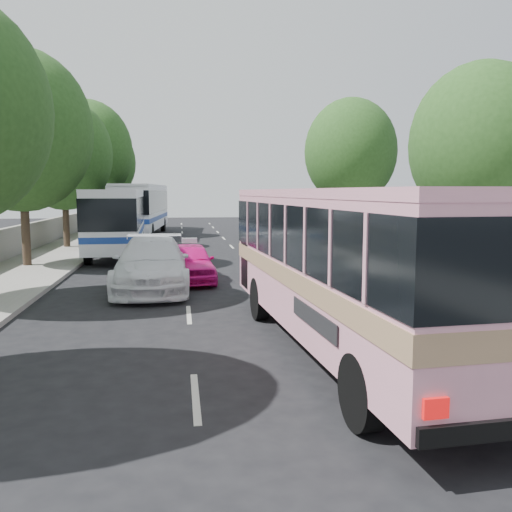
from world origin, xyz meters
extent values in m
plane|color=black|center=(0.00, 0.00, 0.00)|extent=(120.00, 120.00, 0.00)
cube|color=#9E998E|center=(-8.50, 20.00, 0.07)|extent=(4.00, 90.00, 0.15)
cube|color=#9E998E|center=(8.50, 20.00, 0.06)|extent=(4.00, 90.00, 0.12)
cube|color=#9E998E|center=(-10.30, 20.00, 0.90)|extent=(0.30, 90.00, 1.50)
cylinder|color=#38281E|center=(-8.70, 14.00, 1.90)|extent=(0.36, 0.36, 3.80)
ellipsoid|color=#244B1B|center=(-8.70, 14.00, 5.90)|extent=(6.00, 6.00, 6.90)
sphere|color=#244B1B|center=(-8.30, 13.70, 7.10)|extent=(3.90, 3.90, 3.90)
cylinder|color=#38281E|center=(-8.60, 22.00, 1.75)|extent=(0.36, 0.36, 3.50)
ellipsoid|color=#244B1B|center=(-8.60, 22.00, 5.43)|extent=(5.52, 5.52, 6.35)
sphere|color=#244B1B|center=(-8.20, 21.70, 6.53)|extent=(3.59, 3.59, 3.59)
cylinder|color=#38281E|center=(-8.50, 30.00, 2.00)|extent=(0.36, 0.36, 3.99)
ellipsoid|color=#244B1B|center=(-8.50, 30.00, 6.20)|extent=(6.30, 6.30, 7.24)
sphere|color=#244B1B|center=(-8.10, 29.70, 7.46)|extent=(4.09, 4.09, 4.09)
cylinder|color=#38281E|center=(-8.70, 38.00, 1.86)|extent=(0.36, 0.36, 3.72)
ellipsoid|color=#244B1B|center=(-8.70, 38.00, 5.78)|extent=(5.88, 5.88, 6.76)
sphere|color=#244B1B|center=(-8.30, 37.70, 6.96)|extent=(3.82, 3.82, 3.82)
cylinder|color=#38281E|center=(8.70, 8.00, 1.61)|extent=(0.36, 0.36, 3.23)
ellipsoid|color=#244B1B|center=(8.70, 8.00, 5.01)|extent=(5.10, 5.10, 5.87)
sphere|color=#244B1B|center=(9.10, 7.70, 6.04)|extent=(3.32, 3.31, 3.31)
cylinder|color=#38281E|center=(9.00, 24.00, 1.90)|extent=(0.36, 0.36, 3.80)
ellipsoid|color=#244B1B|center=(9.00, 24.00, 5.90)|extent=(6.00, 6.00, 6.90)
sphere|color=#244B1B|center=(9.40, 23.70, 7.10)|extent=(3.90, 3.90, 3.90)
cube|color=pink|center=(1.30, 0.12, 1.96)|extent=(3.31, 10.70, 2.83)
cube|color=#9E7A59|center=(1.30, 0.12, 1.64)|extent=(3.36, 10.72, 0.37)
cube|color=black|center=(1.30, 0.12, 2.48)|extent=(3.37, 10.73, 1.16)
cube|color=pink|center=(1.30, 0.12, 3.29)|extent=(3.34, 10.72, 0.17)
cylinder|color=black|center=(-0.07, 3.20, 0.55)|extent=(0.39, 1.12, 1.10)
cylinder|color=black|center=(2.26, 3.35, 0.55)|extent=(0.39, 1.12, 1.10)
cylinder|color=black|center=(0.37, -3.54, 0.55)|extent=(0.39, 1.12, 1.10)
cylinder|color=black|center=(2.70, -3.39, 0.55)|extent=(0.39, 1.12, 1.10)
imported|color=#F91596|center=(-1.76, 9.55, 0.72)|extent=(1.94, 4.31, 1.43)
imported|color=white|center=(-3.06, 8.00, 0.88)|extent=(2.51, 6.07, 1.76)
cube|color=white|center=(-5.35, 18.87, 1.97)|extent=(2.82, 11.45, 2.89)
cube|color=black|center=(-5.35, 18.87, 2.32)|extent=(2.87, 11.48, 1.42)
cube|color=navy|center=(-5.35, 18.87, 1.23)|extent=(2.86, 11.47, 0.28)
cube|color=white|center=(-5.35, 18.87, 3.35)|extent=(2.84, 11.47, 0.13)
cylinder|color=black|center=(-6.53, 22.43, 0.52)|extent=(0.34, 1.05, 1.04)
cylinder|color=black|center=(-4.42, 22.50, 0.52)|extent=(0.34, 1.05, 1.04)
cylinder|color=black|center=(-6.27, 14.85, 0.52)|extent=(0.34, 1.05, 1.04)
cylinder|color=black|center=(-4.15, 14.92, 0.52)|extent=(0.34, 1.05, 1.04)
cube|color=white|center=(-4.96, 31.55, 2.21)|extent=(3.60, 12.94, 3.25)
cube|color=black|center=(-4.96, 31.55, 2.61)|extent=(3.65, 12.97, 1.60)
cube|color=navy|center=(-4.96, 31.55, 1.38)|extent=(3.64, 12.96, 0.32)
cube|color=white|center=(-4.96, 31.55, 3.76)|extent=(3.62, 12.96, 0.15)
cylinder|color=black|center=(-5.88, 35.67, 0.59)|extent=(0.42, 1.19, 1.17)
cylinder|color=black|center=(-3.47, 35.50, 0.59)|extent=(0.42, 1.19, 1.17)
cylinder|color=black|center=(-6.47, 27.17, 0.59)|extent=(0.42, 1.19, 1.17)
cylinder|color=black|center=(-4.06, 27.01, 0.59)|extent=(0.42, 1.19, 1.17)
cube|color=silver|center=(-1.76, 9.55, 1.52)|extent=(0.56, 0.21, 0.18)
camera|label=1|loc=(-2.11, -10.51, 3.32)|focal=38.00mm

